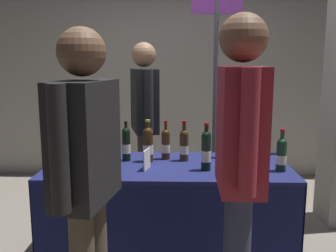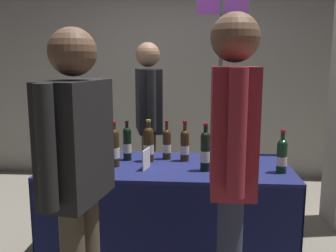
{
  "view_description": "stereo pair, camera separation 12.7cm",
  "coord_description": "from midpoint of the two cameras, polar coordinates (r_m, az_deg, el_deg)",
  "views": [
    {
      "loc": [
        0.07,
        -2.7,
        1.49
      ],
      "look_at": [
        0.0,
        0.0,
        1.02
      ],
      "focal_mm": 39.2,
      "sensor_mm": 36.0,
      "label": 1
    },
    {
      "loc": [
        0.2,
        -2.69,
        1.49
      ],
      "look_at": [
        0.0,
        0.0,
        1.02
      ],
      "focal_mm": 39.2,
      "sensor_mm": 36.0,
      "label": 2
    }
  ],
  "objects": [
    {
      "name": "display_bottle_1",
      "position": [
        3.0,
        6.91,
        -2.27
      ],
      "size": [
        0.07,
        0.07,
        0.32
      ],
      "color": "black",
      "rests_on": "tasting_table"
    },
    {
      "name": "featured_wine_bottle",
      "position": [
        2.97,
        11.6,
        -2.38
      ],
      "size": [
        0.07,
        0.07,
        0.35
      ],
      "color": "#192333",
      "rests_on": "tasting_table"
    },
    {
      "name": "flower_vase",
      "position": [
        2.68,
        -12.94,
        -4.51
      ],
      "size": [
        0.11,
        0.11,
        0.39
      ],
      "color": "slate",
      "rests_on": "tasting_table"
    },
    {
      "name": "brochure_stand",
      "position": [
        2.68,
        -4.67,
        -5.19
      ],
      "size": [
        0.04,
        0.14,
        0.15
      ],
      "primitive_type": "cube",
      "rotation": [
        0.01,
        0.0,
        4.48
      ],
      "color": "silver",
      "rests_on": "tasting_table"
    },
    {
      "name": "display_bottle_0",
      "position": [
        2.94,
        -1.59,
        -2.77
      ],
      "size": [
        0.07,
        0.07,
        0.31
      ],
      "color": "#38230F",
      "rests_on": "tasting_table"
    },
    {
      "name": "back_partition",
      "position": [
        4.82,
        -0.05,
        10.23
      ],
      "size": [
        6.05,
        0.12,
        3.04
      ],
      "primitive_type": "cube",
      "color": "#9E998E",
      "rests_on": "ground_plane"
    },
    {
      "name": "display_bottle_4",
      "position": [
        2.72,
        15.95,
        -4.22
      ],
      "size": [
        0.07,
        0.07,
        0.31
      ],
      "color": "black",
      "rests_on": "tasting_table"
    },
    {
      "name": "display_bottle_2",
      "position": [
        2.87,
        -4.4,
        -2.79
      ],
      "size": [
        0.08,
        0.08,
        0.33
      ],
      "color": "#38230F",
      "rests_on": "tasting_table"
    },
    {
      "name": "display_bottle_3",
      "position": [
        2.64,
        4.57,
        -3.76
      ],
      "size": [
        0.07,
        0.07,
        0.35
      ],
      "color": "black",
      "rests_on": "tasting_table"
    },
    {
      "name": "display_bottle_8",
      "position": [
        2.92,
        -7.76,
        -2.76
      ],
      "size": [
        0.07,
        0.07,
        0.32
      ],
      "color": "black",
      "rests_on": "tasting_table"
    },
    {
      "name": "display_bottle_7",
      "position": [
        2.75,
        -9.72,
        -3.3
      ],
      "size": [
        0.08,
        0.08,
        0.34
      ],
      "color": "#38230F",
      "rests_on": "tasting_table"
    },
    {
      "name": "display_bottle_5",
      "position": [
        2.8,
        9.23,
        -3.35
      ],
      "size": [
        0.07,
        0.07,
        0.33
      ],
      "color": "black",
      "rests_on": "tasting_table"
    },
    {
      "name": "taster_foreground_left",
      "position": [
        1.83,
        -14.58,
        -6.26
      ],
      "size": [
        0.28,
        0.58,
        1.65
      ],
      "rotation": [
        0.0,
        0.0,
        1.4
      ],
      "color": "#4C4233",
      "rests_on": "ground_plane"
    },
    {
      "name": "display_bottle_6",
      "position": [
        2.89,
        1.25,
        -2.9
      ],
      "size": [
        0.07,
        0.07,
        0.32
      ],
      "color": "#38230F",
      "rests_on": "tasting_table"
    },
    {
      "name": "tasting_table",
      "position": [
        2.87,
        -1.28,
        -10.09
      ],
      "size": [
        1.83,
        0.8,
        0.72
      ],
      "color": "#191E51",
      "rests_on": "ground_plane"
    },
    {
      "name": "wine_glass_near_vendor",
      "position": [
        3.0,
        -15.02,
        -3.49
      ],
      "size": [
        0.07,
        0.07,
        0.13
      ],
      "color": "silver",
      "rests_on": "tasting_table"
    },
    {
      "name": "booth_signpost",
      "position": [
        3.79,
        6.4,
        6.68
      ],
      "size": [
        0.5,
        0.04,
        2.14
      ],
      "color": "#47474C",
      "rests_on": "ground_plane"
    },
    {
      "name": "taster_foreground_right",
      "position": [
        1.87,
        9.18,
        -4.12
      ],
      "size": [
        0.24,
        0.59,
        1.73
      ],
      "rotation": [
        0.0,
        0.0,
        1.55
      ],
      "color": "#2D3347",
      "rests_on": "ground_plane"
    },
    {
      "name": "vendor_presenter",
      "position": [
        3.53,
        -4.72,
        2.14
      ],
      "size": [
        0.31,
        0.63,
        1.68
      ],
      "rotation": [
        0.0,
        0.0,
        -1.34
      ],
      "color": "#4C4233",
      "rests_on": "ground_plane"
    },
    {
      "name": "wine_glass_mid",
      "position": [
        2.92,
        -10.2,
        -3.65
      ],
      "size": [
        0.08,
        0.08,
        0.13
      ],
      "color": "silver",
      "rests_on": "tasting_table"
    }
  ]
}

